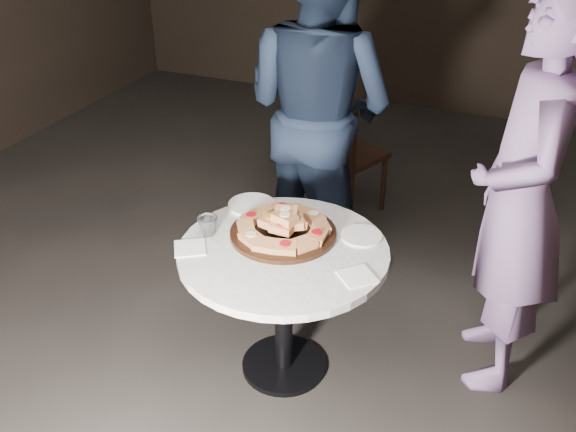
% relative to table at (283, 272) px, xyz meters
% --- Properties ---
extents(floor, '(7.00, 7.00, 0.00)m').
position_rel_table_xyz_m(floor, '(-0.04, 0.14, -0.54)').
color(floor, black).
rests_on(floor, ground).
extents(table, '(1.16, 1.16, 0.67)m').
position_rel_table_xyz_m(table, '(0.00, 0.00, 0.00)').
color(table, black).
rests_on(table, ground).
extents(serving_board, '(0.60, 0.60, 0.02)m').
position_rel_table_xyz_m(serving_board, '(-0.04, 0.10, 0.13)').
color(serving_board, black).
rests_on(serving_board, table).
extents(focaccia_pile, '(0.41, 0.41, 0.11)m').
position_rel_table_xyz_m(focaccia_pile, '(-0.04, 0.10, 0.18)').
color(focaccia_pile, '#B77847').
rests_on(focaccia_pile, serving_board).
extents(plate_left, '(0.27, 0.27, 0.01)m').
position_rel_table_xyz_m(plate_left, '(-0.28, 0.27, 0.13)').
color(plate_left, white).
rests_on(plate_left, table).
extents(plate_right, '(0.23, 0.23, 0.01)m').
position_rel_table_xyz_m(plate_right, '(0.27, 0.21, 0.13)').
color(plate_right, white).
rests_on(plate_right, table).
extents(water_glass, '(0.12, 0.12, 0.08)m').
position_rel_table_xyz_m(water_glass, '(-0.35, -0.02, 0.17)').
color(water_glass, silver).
rests_on(water_glass, table).
extents(napkin_near, '(0.18, 0.18, 0.01)m').
position_rel_table_xyz_m(napkin_near, '(-0.36, -0.15, 0.13)').
color(napkin_near, white).
rests_on(napkin_near, table).
extents(napkin_far, '(0.18, 0.18, 0.01)m').
position_rel_table_xyz_m(napkin_far, '(0.35, -0.08, 0.13)').
color(napkin_far, white).
rests_on(napkin_far, table).
extents(chair_far, '(0.50, 0.51, 0.80)m').
position_rel_table_xyz_m(chair_far, '(-0.23, 1.47, -0.08)').
color(chair_far, black).
rests_on(chair_far, ground).
extents(diner_navy, '(1.07, 0.93, 1.85)m').
position_rel_table_xyz_m(diner_navy, '(-0.19, 0.93, 0.38)').
color(diner_navy, '#141E31').
rests_on(diner_navy, ground).
extents(diner_teal, '(0.56, 0.73, 1.77)m').
position_rel_table_xyz_m(diner_teal, '(0.88, 0.40, 0.34)').
color(diner_teal, slate).
rests_on(diner_teal, ground).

